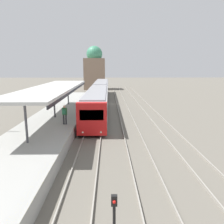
# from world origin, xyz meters

# --- Properties ---
(platform_canopy) EXTENTS (4.00, 18.72, 3.00)m
(platform_canopy) POSITION_xyz_m (-3.92, 18.52, 3.82)
(platform_canopy) COLOR beige
(platform_canopy) RESTS_ON station_platform
(person_on_platform) EXTENTS (0.40, 0.40, 1.66)m
(person_on_platform) POSITION_xyz_m (-2.42, 15.70, 1.93)
(person_on_platform) COLOR #2D2D33
(person_on_platform) RESTS_ON station_platform
(train_near) EXTENTS (2.53, 34.13, 3.11)m
(train_near) POSITION_xyz_m (0.00, 31.62, 1.73)
(train_near) COLOR red
(train_near) RESTS_ON ground_plane
(signal_post_near) EXTENTS (0.20, 0.21, 1.84)m
(signal_post_near) POSITION_xyz_m (1.56, 3.51, 1.14)
(signal_post_near) COLOR black
(signal_post_near) RESTS_ON ground_plane
(distant_domed_building) EXTENTS (5.37, 5.37, 11.19)m
(distant_domed_building) POSITION_xyz_m (-2.28, 55.94, 5.19)
(distant_domed_building) COLOR #89705B
(distant_domed_building) RESTS_ON ground_plane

